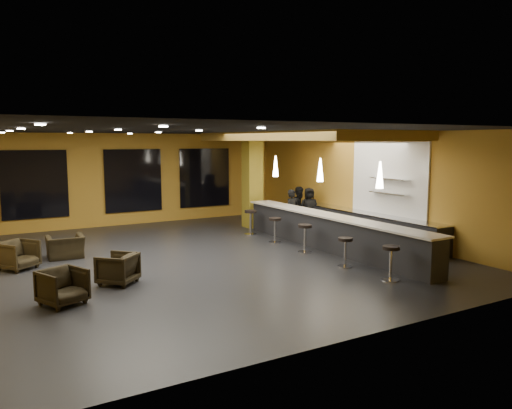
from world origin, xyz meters
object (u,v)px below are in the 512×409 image
prep_counter (368,227)px  pendant_2 (276,166)px  staff_b (300,208)px  bar_stool_1 (345,248)px  armchair_b (118,269)px  bar_stool_0 (391,259)px  bar_stool_2 (305,235)px  bar_stool_3 (275,227)px  armchair_c (18,255)px  bar_counter (330,233)px  staff_c (309,208)px  armchair_a (63,287)px  pendant_0 (380,175)px  armchair_d (65,247)px  bar_stool_4 (251,219)px  staff_a (292,211)px  pendant_1 (320,170)px  column (252,181)px

prep_counter → pendant_2: (-2.00, 2.50, 1.92)m
staff_b → bar_stool_1: size_ratio=2.04×
armchair_b → bar_stool_0: (5.53, -2.91, 0.17)m
prep_counter → bar_stool_2: 2.88m
bar_stool_3 → armchair_c: bearing=176.5°
bar_counter → armchair_b: 6.39m
armchair_b → staff_c: bearing=159.6°
armchair_a → bar_stool_3: size_ratio=0.99×
armchair_a → bar_stool_2: bar_stool_2 is taller
staff_c → staff_b: bearing=165.0°
bar_stool_2 → bar_stool_0: bearing=-90.0°
bar_stool_1 → pendant_0: bearing=-12.3°
armchair_b → bar_stool_2: size_ratio=0.94×
prep_counter → staff_c: bearing=98.4°
staff_b → armchair_b: staff_b is taller
armchair_d → bar_stool_2: (6.11, -2.79, 0.21)m
armchair_d → armchair_b: bearing=102.6°
prep_counter → armchair_a: 9.85m
bar_stool_3 → bar_stool_4: size_ratio=0.94×
staff_a → pendant_2: bearing=150.3°
armchair_a → bar_stool_1: bearing=-27.9°
staff_a → staff_c: 1.10m
bar_stool_0 → bar_stool_2: size_ratio=0.99×
pendant_1 → bar_stool_4: bearing=106.8°
staff_a → bar_stool_4: (-1.42, 0.47, -0.22)m
prep_counter → staff_a: size_ratio=3.92×
prep_counter → staff_c: staff_c is taller
prep_counter → armchair_b: size_ratio=7.72×
staff_a → bar_stool_0: bearing=-114.1°
staff_c → bar_counter: bearing=-94.8°
pendant_0 → bar_stool_3: 4.22m
staff_b → bar_stool_4: size_ratio=1.82×
armchair_a → bar_stool_4: bearing=10.1°
pendant_2 → bar_stool_2: pendant_2 is taller
bar_stool_2 → bar_stool_4: 3.20m
armchair_a → armchair_c: 3.47m
pendant_1 → armchair_b: 6.74m
bar_stool_4 → armchair_c: bearing=-171.3°
prep_counter → bar_stool_4: 3.97m
armchair_b → bar_stool_1: bearing=120.9°
column → armchair_d: 7.32m
pendant_2 → bar_stool_2: size_ratio=0.85×
prep_counter → pendant_2: bearing=128.7°
bar_stool_1 → staff_b: bearing=66.6°
bar_counter → bar_stool_3: 1.90m
staff_b → armchair_b: (-7.71, -3.81, -0.42)m
pendant_0 → pendant_1: same height
armchair_c → bar_stool_0: (7.36, -5.46, 0.15)m
armchair_d → armchair_a: bearing=82.5°
pendant_2 → bar_stool_3: size_ratio=0.87×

